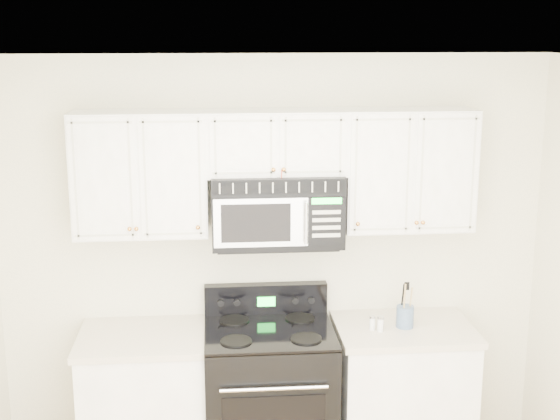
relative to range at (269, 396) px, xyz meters
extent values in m
cube|color=silver|center=(0.06, -1.41, 2.12)|extent=(3.50, 3.50, 0.01)
cube|color=#EFE6C0|center=(0.06, 0.34, 0.82)|extent=(3.50, 0.01, 2.60)
cube|color=white|center=(-0.74, 0.02, -0.04)|extent=(0.82, 0.63, 0.88)
cube|color=beige|center=(-0.74, 0.02, 0.42)|extent=(0.86, 0.65, 0.04)
cube|color=white|center=(0.86, 0.02, -0.04)|extent=(0.82, 0.63, 0.88)
cube|color=beige|center=(0.86, 0.02, 0.42)|extent=(0.86, 0.65, 0.04)
cube|color=black|center=(0.00, -0.01, -0.02)|extent=(0.80, 0.68, 0.92)
cylinder|color=silver|center=(0.00, -0.38, 0.24)|extent=(0.63, 0.02, 0.02)
cube|color=black|center=(0.00, -0.01, 0.44)|extent=(0.80, 0.68, 0.02)
cube|color=black|center=(0.00, 0.30, 0.54)|extent=(0.80, 0.08, 0.21)
cube|color=#1FF03A|center=(0.00, 0.25, 0.54)|extent=(0.12, 0.00, 0.06)
cube|color=white|center=(-0.76, 0.17, 1.41)|extent=(0.80, 0.33, 0.75)
cube|color=white|center=(0.88, 0.17, 1.41)|extent=(0.80, 0.33, 0.75)
cube|color=white|center=(0.06, 0.17, 1.59)|extent=(0.84, 0.33, 0.39)
sphere|color=#C88336|center=(-0.78, -0.02, 1.12)|extent=(0.03, 0.03, 0.03)
sphere|color=#C88336|center=(-0.42, -0.02, 1.12)|extent=(0.03, 0.03, 0.03)
sphere|color=#C88336|center=(0.54, -0.02, 1.12)|extent=(0.03, 0.03, 0.03)
sphere|color=#C88336|center=(0.90, -0.02, 1.12)|extent=(0.03, 0.03, 0.03)
sphere|color=#C88336|center=(0.03, -0.02, 1.46)|extent=(0.03, 0.03, 0.03)
sphere|color=#C88336|center=(0.09, -0.02, 1.46)|extent=(0.03, 0.03, 0.03)
cylinder|color=red|center=(0.08, -0.02, 1.40)|extent=(0.00, 0.00, 0.11)
sphere|color=#C88336|center=(0.08, -0.02, 1.34)|extent=(0.04, 0.04, 0.04)
cube|color=black|center=(0.06, 0.14, 1.19)|extent=(0.80, 0.40, 0.44)
cube|color=beige|center=(0.06, -0.06, 1.36)|extent=(0.78, 0.01, 0.08)
cube|color=#B3B3B3|center=(-0.05, -0.07, 1.15)|extent=(0.56, 0.01, 0.29)
cube|color=black|center=(-0.08, -0.07, 1.15)|extent=(0.41, 0.01, 0.23)
cube|color=black|center=(0.34, -0.07, 1.15)|extent=(0.22, 0.01, 0.29)
cube|color=#1FF03A|center=(0.34, -0.07, 1.28)|extent=(0.18, 0.00, 0.04)
cylinder|color=silver|center=(0.21, -0.10, 1.15)|extent=(0.02, 0.02, 0.25)
cylinder|color=slate|center=(0.85, 0.00, 0.50)|extent=(0.11, 0.11, 0.14)
cylinder|color=tan|center=(0.88, 0.00, 0.57)|extent=(0.01, 0.01, 0.24)
cylinder|color=black|center=(0.84, 0.03, 0.58)|extent=(0.01, 0.01, 0.26)
cylinder|color=tan|center=(0.84, -0.02, 0.59)|extent=(0.01, 0.01, 0.27)
cylinder|color=silver|center=(0.64, -0.02, 0.47)|extent=(0.04, 0.04, 0.08)
cylinder|color=silver|center=(0.64, -0.02, 0.52)|extent=(0.04, 0.04, 0.01)
cylinder|color=silver|center=(0.69, -0.06, 0.48)|extent=(0.04, 0.04, 0.08)
cylinder|color=silver|center=(0.69, -0.06, 0.53)|extent=(0.04, 0.04, 0.02)
camera|label=1|loc=(-0.33, -4.50, 2.28)|focal=50.00mm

